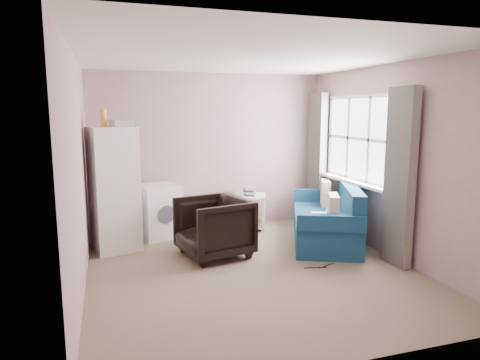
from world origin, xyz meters
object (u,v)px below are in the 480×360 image
object	(u,v)px
fridge	(114,188)
washing_machine	(158,210)
sofa	(329,220)
armchair	(214,224)
side_table	(250,209)

from	to	relation	value
fridge	washing_machine	world-z (taller)	fridge
washing_machine	sofa	world-z (taller)	sofa
armchair	sofa	size ratio (longest dim) A/B	0.41
washing_machine	fridge	bearing A→B (deg)	-163.30
side_table	sofa	bearing A→B (deg)	-48.86
fridge	side_table	size ratio (longest dim) A/B	2.82
armchair	fridge	xyz separation A→B (m)	(-1.23, 0.67, 0.43)
fridge	washing_machine	size ratio (longest dim) A/B	2.39
fridge	sofa	distance (m)	3.09
washing_machine	sofa	xyz separation A→B (m)	(2.36, -0.96, -0.11)
washing_machine	side_table	xyz separation A→B (m)	(1.48, 0.05, -0.10)
washing_machine	sofa	size ratio (longest dim) A/B	0.38
fridge	side_table	bearing A→B (deg)	-0.89
fridge	side_table	distance (m)	2.23
side_table	sofa	xyz separation A→B (m)	(0.89, -1.01, -0.01)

